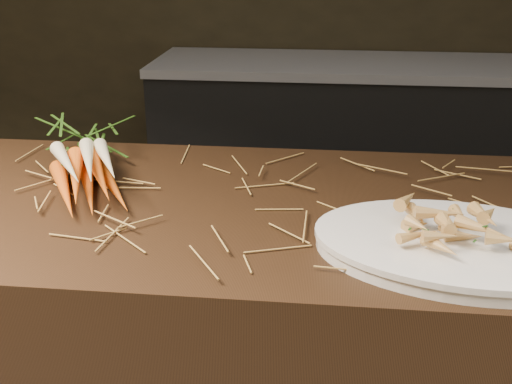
{
  "coord_description": "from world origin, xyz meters",
  "views": [
    {
      "loc": [
        0.2,
        -0.83,
        1.38
      ],
      "look_at": [
        0.08,
        0.21,
        0.96
      ],
      "focal_mm": 45.0,
      "sensor_mm": 36.0,
      "label": 1
    }
  ],
  "objects": [
    {
      "name": "back_counter",
      "position": [
        0.3,
        2.18,
        0.42
      ],
      "size": [
        1.82,
        0.62,
        0.84
      ],
      "color": "black",
      "rests_on": "ground"
    },
    {
      "name": "root_veg_bunch",
      "position": [
        -0.31,
        0.43,
        0.95
      ],
      "size": [
        0.35,
        0.52,
        0.1
      ],
      "rotation": [
        0.0,
        0.0,
        0.42
      ],
      "color": "#DC5000",
      "rests_on": "main_counter"
    },
    {
      "name": "roasted_veg_heap",
      "position": [
        0.42,
        0.12,
        0.95
      ],
      "size": [
        0.25,
        0.2,
        0.05
      ],
      "primitive_type": null,
      "rotation": [
        0.0,
        0.0,
        -0.14
      ],
      "color": "#BA7A38",
      "rests_on": "serving_platter"
    },
    {
      "name": "straw_bedding",
      "position": [
        0.0,
        0.3,
        0.91
      ],
      "size": [
        1.4,
        0.6,
        0.02
      ],
      "primitive_type": null,
      "color": "olive",
      "rests_on": "main_counter"
    },
    {
      "name": "serving_platter",
      "position": [
        0.42,
        0.12,
        0.91
      ],
      "size": [
        0.5,
        0.37,
        0.02
      ],
      "primitive_type": null,
      "rotation": [
        0.0,
        0.0,
        -0.14
      ],
      "color": "white",
      "rests_on": "main_counter"
    }
  ]
}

